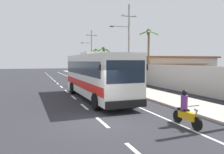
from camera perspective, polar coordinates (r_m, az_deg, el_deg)
The scene contains 14 objects.
ground_plane at distance 11.36m, azimuth -2.81°, elevation -11.22°, with size 160.00×160.00×0.00m, color #28282D.
sidewalk_kerb at distance 22.97m, azimuth 6.15°, elevation -3.21°, with size 3.20×90.00×0.14m, color #A8A399.
lane_markings at distance 25.72m, azimuth -7.86°, elevation -2.59°, with size 3.45×71.00×0.01m.
boundary_wall at distance 28.15m, azimuth 9.56°, elevation 0.60°, with size 0.24×60.00×2.57m, color #B2B2AD.
coach_bus_foreground at distance 17.67m, azimuth -4.02°, elevation 0.73°, with size 3.15×11.36×3.76m.
motorcycle_beside_bus at distance 10.97m, azimuth 18.34°, elevation -8.37°, with size 0.56×1.96×1.67m.
motorcycle_trailing at distance 27.11m, azimuth -4.58°, elevation -0.81°, with size 0.56×1.96×1.64m.
pedestrian_far_walk at distance 31.84m, azimuth -0.35°, elevation 0.65°, with size 0.36×0.36×1.75m.
utility_pole_mid at distance 29.46m, azimuth 4.18°, elevation 8.86°, with size 3.66×0.24×10.26m.
utility_pole_far at distance 47.59m, azimuth -5.32°, elevation 6.55°, with size 3.45×0.24×9.34m.
palm_nearest at distance 29.21m, azimuth 9.31°, elevation 8.39°, with size 2.89×2.79×7.08m.
palm_second at distance 38.45m, azimuth -2.20°, elevation 5.41°, with size 2.90×2.97×5.40m.
palm_third at distance 41.50m, azimuth -4.10°, elevation 5.54°, with size 3.63×3.70×5.26m.
roadside_building at distance 34.99m, azimuth 11.76°, elevation 2.16°, with size 15.68×9.28×3.65m.
Camera 1 is at (-3.20, -10.47, 3.02)m, focal length 35.82 mm.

